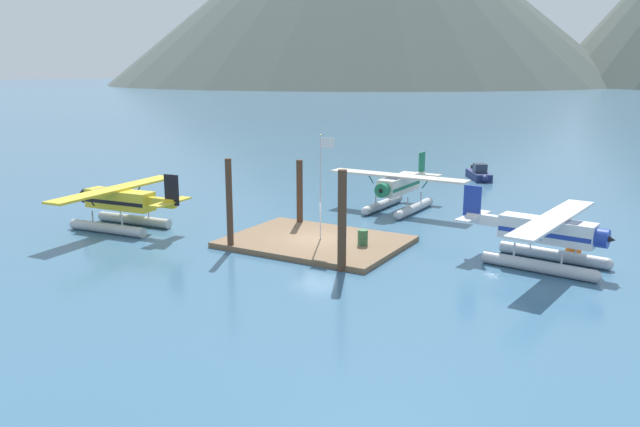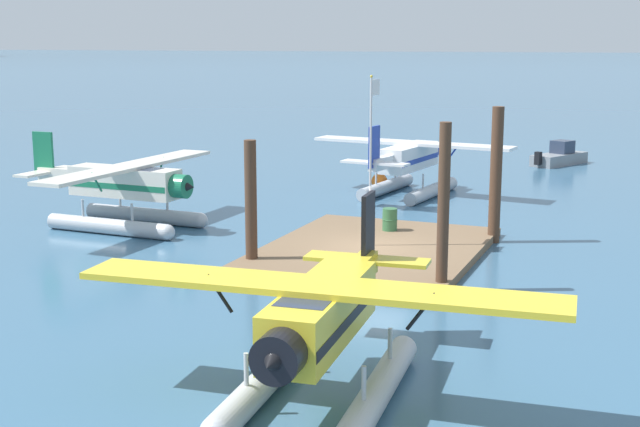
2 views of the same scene
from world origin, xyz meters
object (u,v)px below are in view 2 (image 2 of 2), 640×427
at_px(seaplane_white_stbd_fwd, 409,164).
at_px(seaplane_yellow_port_aft, 321,330).
at_px(boat_grey_open_se, 560,157).
at_px(fuel_drum, 390,219).
at_px(flagpole, 372,141).
at_px(seaplane_cream_bow_centre, 126,191).
at_px(mooring_buoy, 379,181).

distance_m(seaplane_white_stbd_fwd, seaplane_yellow_port_aft, 25.91).
relative_size(seaplane_white_stbd_fwd, boat_grey_open_se, 2.33).
relative_size(fuel_drum, boat_grey_open_se, 0.20).
distance_m(flagpole, fuel_drum, 4.27).
bearing_deg(fuel_drum, flagpole, -178.17).
xyz_separation_m(seaplane_cream_bow_centre, boat_grey_open_se, (26.30, -14.40, -1.09)).
height_order(fuel_drum, boat_grey_open_se, boat_grey_open_se).
bearing_deg(seaplane_cream_bow_centre, fuel_drum, -77.58).
distance_m(seaplane_cream_bow_centre, boat_grey_open_se, 30.01).
distance_m(mooring_buoy, boat_grey_open_se, 15.30).
relative_size(mooring_buoy, seaplane_white_stbd_fwd, 0.08).
relative_size(seaplane_white_stbd_fwd, seaplane_cream_bow_centre, 1.01).
bearing_deg(fuel_drum, seaplane_yellow_port_aft, -167.98).
xyz_separation_m(flagpole, mooring_buoy, (13.32, 3.99, -3.70)).
xyz_separation_m(flagpole, fuel_drum, (2.61, 0.08, -3.39)).
bearing_deg(seaplane_white_stbd_fwd, seaplane_yellow_port_aft, -168.09).
xyz_separation_m(fuel_drum, seaplane_yellow_port_aft, (-15.72, -3.35, 0.84)).
bearing_deg(seaplane_yellow_port_aft, fuel_drum, 12.02).
bearing_deg(seaplane_cream_bow_centre, seaplane_white_stbd_fwd, -35.82).
distance_m(mooring_buoy, seaplane_cream_bow_centre, 14.74).
bearing_deg(fuel_drum, seaplane_white_stbd_fwd, 11.73).
height_order(fuel_drum, mooring_buoy, fuel_drum).
xyz_separation_m(fuel_drum, mooring_buoy, (10.71, 3.90, -0.31)).
height_order(flagpole, mooring_buoy, flagpole).
xyz_separation_m(mooring_buoy, seaplane_yellow_port_aft, (-26.43, -7.25, 1.15)).
height_order(flagpole, fuel_drum, flagpole).
bearing_deg(seaplane_white_stbd_fwd, boat_grey_open_se, -21.88).
relative_size(seaplane_white_stbd_fwd, seaplane_yellow_port_aft, 1.00).
height_order(seaplane_white_stbd_fwd, seaplane_cream_bow_centre, same).
distance_m(flagpole, boat_grey_open_se, 27.06).
bearing_deg(mooring_buoy, fuel_drum, -159.97).
distance_m(fuel_drum, mooring_buoy, 11.40).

